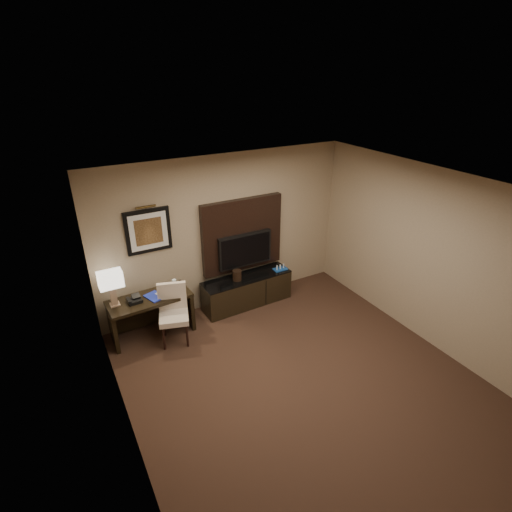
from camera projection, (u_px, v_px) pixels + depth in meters
floor at (305, 385)px, 5.48m from camera, size 4.50×5.00×0.01m
ceiling at (319, 195)px, 4.29m from camera, size 4.50×5.00×0.01m
wall_back at (225, 233)px, 6.85m from camera, size 4.50×0.01×2.70m
wall_left at (124, 362)px, 3.90m from camera, size 0.01×5.00×2.70m
wall_right at (436, 261)px, 5.86m from camera, size 0.01×5.00×2.70m
desk at (152, 316)px, 6.37m from camera, size 1.30×0.62×0.68m
credenza at (247, 290)px, 7.19m from camera, size 1.64×0.50×0.56m
tv_wall_panel at (242, 235)px, 6.97m from camera, size 1.50×0.12×1.30m
tv at (245, 250)px, 7.00m from camera, size 1.00×0.08×0.60m
artwork at (148, 231)px, 6.13m from camera, size 0.70×0.04×0.70m
picture_light at (146, 207)px, 5.93m from camera, size 0.04×0.04×0.30m
desk_chair at (174, 317)px, 6.14m from camera, size 0.57×0.62×0.92m
table_lamp at (112, 290)px, 5.91m from camera, size 0.36×0.26×0.54m
desk_phone at (135, 299)px, 6.08m from camera, size 0.21×0.19×0.10m
blue_folder at (154, 297)px, 6.23m from camera, size 0.31×0.36×0.02m
book at (158, 291)px, 6.18m from camera, size 0.16×0.08×0.22m
water_bottle at (175, 285)px, 6.37m from camera, size 0.07×0.07×0.20m
ice_bucket at (237, 275)px, 6.93m from camera, size 0.20×0.20×0.18m
minibar_tray at (280, 267)px, 7.29m from camera, size 0.26×0.16×0.09m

